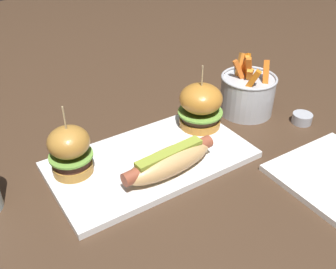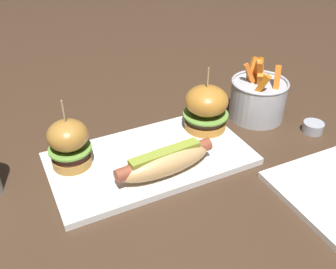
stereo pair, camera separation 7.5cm
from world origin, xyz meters
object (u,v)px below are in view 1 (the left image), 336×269
sauce_ramekin (302,118)px  slider_left (70,150)px  platter_main (151,160)px  fries_bucket (247,93)px  slider_right (201,105)px  hot_dog (170,161)px

sauce_ramekin → slider_left: bearing=168.5°
platter_main → fries_bucket: fries_bucket is taller
slider_right → platter_main: bearing=-164.3°
platter_main → fries_bucket: size_ratio=2.78×
slider_left → hot_dog: bearing=-33.8°
platter_main → slider_right: bearing=15.7°
hot_dog → sauce_ramekin: hot_dog is taller
slider_right → fries_bucket: (0.15, 0.01, -0.01)m
fries_bucket → platter_main: bearing=-170.6°
hot_dog → slider_right: bearing=34.3°
slider_right → fries_bucket: 0.15m
slider_left → slider_right: size_ratio=0.98×
hot_dog → slider_left: slider_left is taller
hot_dog → fries_bucket: 0.32m
platter_main → sauce_ramekin: (0.38, -0.06, 0.01)m
hot_dog → fries_bucket: fries_bucket is taller
hot_dog → sauce_ramekin: 0.37m
platter_main → slider_left: slider_left is taller
platter_main → hot_dog: size_ratio=1.99×
platter_main → hot_dog: 0.07m
slider_left → sauce_ramekin: (0.52, -0.11, -0.05)m
slider_left → sauce_ramekin: slider_left is taller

